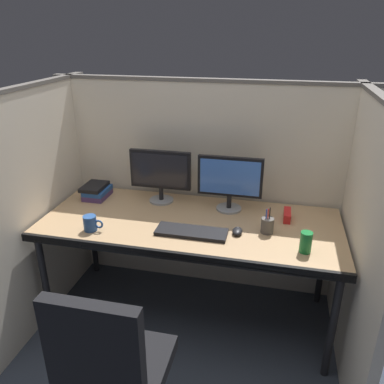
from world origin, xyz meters
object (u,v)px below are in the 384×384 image
(monitor_right, at_px, (230,180))
(pen_cup, at_px, (267,225))
(monitor_left, at_px, (160,173))
(book_stack, at_px, (97,191))
(computer_mouse, at_px, (237,231))
(desk, at_px, (190,228))
(coffee_mug, at_px, (91,223))
(soda_can, at_px, (306,242))
(keyboard_main, at_px, (191,232))
(red_stapler, at_px, (287,215))

(monitor_right, relative_size, pen_cup, 2.57)
(monitor_left, distance_m, pen_cup, 0.83)
(book_stack, bearing_deg, monitor_right, 0.58)
(monitor_right, bearing_deg, computer_mouse, -73.33)
(desk, height_order, pen_cup, pen_cup)
(pen_cup, bearing_deg, coffee_mug, -168.65)
(soda_can, bearing_deg, keyboard_main, 174.75)
(desk, xyz_separation_m, keyboard_main, (0.05, -0.15, 0.06))
(desk, xyz_separation_m, pen_cup, (0.49, -0.03, 0.10))
(monitor_right, height_order, soda_can, monitor_right)
(desk, relative_size, soda_can, 15.57)
(monitor_right, xyz_separation_m, book_stack, (-0.97, -0.01, -0.17))
(computer_mouse, bearing_deg, monitor_left, 149.06)
(red_stapler, bearing_deg, soda_can, -75.74)
(monitor_left, bearing_deg, desk, -44.14)
(monitor_right, height_order, red_stapler, monitor_right)
(computer_mouse, xyz_separation_m, red_stapler, (0.29, 0.26, 0.01))
(computer_mouse, bearing_deg, coffee_mug, -169.95)
(coffee_mug, bearing_deg, computer_mouse, 10.05)
(desk, xyz_separation_m, red_stapler, (0.60, 0.18, 0.08))
(soda_can, bearing_deg, desk, 163.44)
(red_stapler, bearing_deg, desk, -163.73)
(book_stack, xyz_separation_m, red_stapler, (1.35, -0.05, -0.02))
(desk, distance_m, red_stapler, 0.63)
(monitor_left, bearing_deg, pen_cup, -21.32)
(monitor_right, bearing_deg, soda_can, -42.48)
(monitor_left, bearing_deg, keyboard_main, -52.48)
(book_stack, bearing_deg, computer_mouse, -16.42)
(pen_cup, bearing_deg, monitor_right, 135.11)
(red_stapler, bearing_deg, book_stack, 177.93)
(monitor_right, bearing_deg, pen_cup, -44.89)
(keyboard_main, bearing_deg, red_stapler, 30.15)
(monitor_left, relative_size, keyboard_main, 1.00)
(monitor_left, xyz_separation_m, keyboard_main, (0.32, -0.41, -0.20))
(monitor_right, xyz_separation_m, red_stapler, (0.39, -0.06, -0.19))
(coffee_mug, xyz_separation_m, pen_cup, (1.05, 0.21, 0.00))
(monitor_right, bearing_deg, coffee_mug, -148.49)
(book_stack, bearing_deg, soda_can, -16.65)
(desk, height_order, coffee_mug, coffee_mug)
(computer_mouse, height_order, pen_cup, pen_cup)
(monitor_right, relative_size, soda_can, 3.52)
(desk, relative_size, coffee_mug, 15.08)
(computer_mouse, xyz_separation_m, coffee_mug, (-0.88, -0.16, 0.03))
(monitor_left, height_order, computer_mouse, monitor_left)
(computer_mouse, bearing_deg, red_stapler, 42.37)
(desk, relative_size, computer_mouse, 19.79)
(monitor_left, height_order, soda_can, monitor_left)
(coffee_mug, distance_m, pen_cup, 1.07)
(computer_mouse, height_order, soda_can, soda_can)
(desk, bearing_deg, red_stapler, 16.27)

